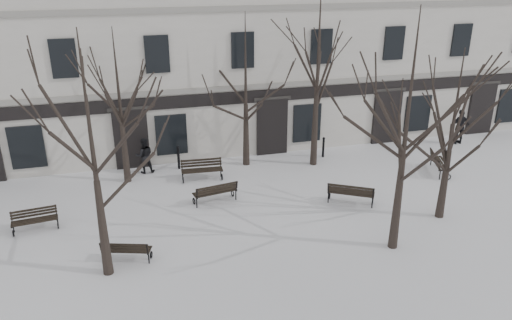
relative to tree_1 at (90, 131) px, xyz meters
name	(u,v)px	position (x,y,z in m)	size (l,w,h in m)	color
ground	(243,240)	(4.70, 0.84, -4.84)	(100.00, 100.00, 0.00)	white
building	(186,35)	(4.70, 13.80, 0.68)	(40.40, 10.20, 11.40)	silver
tree_1	(90,131)	(0.00, 0.00, 0.00)	(5.42, 5.42, 7.74)	black
tree_2	(409,106)	(9.65, -1.01, 0.28)	(5.73, 5.73, 8.19)	black
tree_3	(455,116)	(12.56, 0.50, -0.73)	(4.60, 4.60, 6.58)	black
tree_4	(118,89)	(0.85, 7.20, -0.54)	(4.82, 4.82, 6.88)	black
tree_5	(246,73)	(6.56, 7.72, -0.28)	(5.10, 5.10, 7.29)	black
tree_6	(319,49)	(9.76, 6.86, 0.78)	(6.30, 6.30, 8.99)	black
bench_0	(35,219)	(-2.61, 3.59, -4.40)	(1.67, 0.77, 0.81)	black
bench_1	(126,250)	(0.61, 0.54, -4.40)	(1.70, 1.04, 0.81)	black
bench_2	(351,193)	(9.64, 2.41, -4.32)	(1.93, 1.54, 0.95)	black
bench_3	(202,169)	(4.16, 6.50, -4.33)	(1.91, 0.80, 0.94)	black
bench_4	(215,192)	(4.30, 4.00, -4.34)	(1.90, 0.96, 0.92)	black
bench_5	(439,162)	(15.08, 4.35, -4.34)	(1.26, 1.92, 0.92)	black
bollard_a	(178,157)	(3.29, 8.05, -4.22)	(0.15, 0.15, 1.16)	black
bollard_b	(323,146)	(10.58, 7.62, -4.27)	(0.14, 0.14, 1.07)	black
pedestrian_b	(146,172)	(1.71, 8.01, -4.84)	(0.83, 0.65, 1.71)	black
pedestrian_c	(457,143)	(18.49, 7.52, -4.84)	(1.13, 0.47, 1.93)	black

